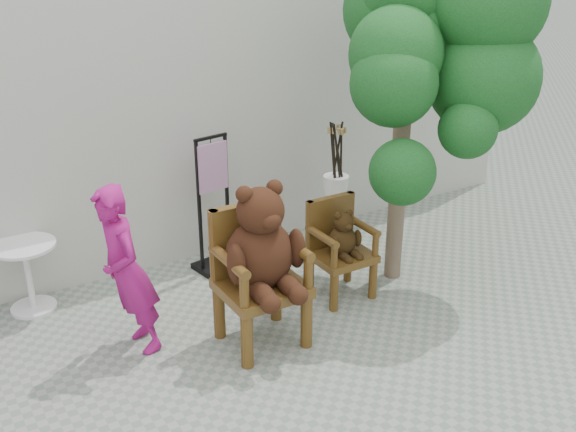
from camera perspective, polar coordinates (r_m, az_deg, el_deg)
The scene contains 9 objects.
ground_plane at distance 5.94m, azimuth 4.19°, elevation -12.62°, with size 60.00×60.00×0.00m, color gray.
back_wall at distance 7.80m, azimuth -8.81°, elevation 8.29°, with size 9.00×1.00×3.00m, color beige.
chair_big at distance 5.83m, azimuth -2.36°, elevation -3.31°, with size 0.73×0.81×1.53m.
chair_small at distance 6.76m, azimuth 4.40°, elevation -2.18°, with size 0.57×0.53×1.00m.
person at distance 5.90m, azimuth -13.50°, elevation -4.58°, with size 0.57×0.38×1.57m, color #A01369.
cafe_table at distance 6.99m, azimuth -21.19°, elevation -4.21°, with size 0.60×0.60×0.70m.
display_stand at distance 7.29m, azimuth -6.25°, elevation -0.29°, with size 0.50×0.42×1.51m.
stool_bucket at distance 7.93m, azimuth 4.07°, elevation 2.23°, with size 0.32×0.32×1.45m.
tree at distance 6.76m, azimuth 12.23°, elevation 15.03°, with size 1.92×1.94×3.56m.
Camera 1 is at (-2.85, -3.89, 3.47)m, focal length 42.00 mm.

